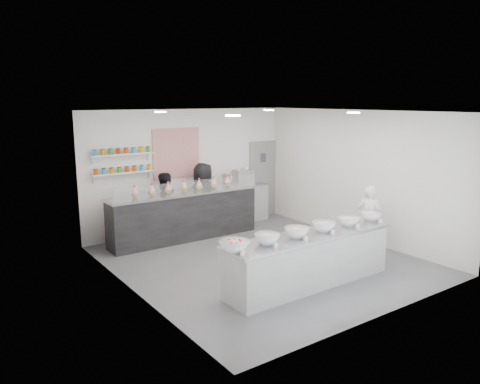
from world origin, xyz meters
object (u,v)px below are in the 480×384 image
espresso_ledge (245,203)px  staff_right (203,198)px  espresso_machine (243,178)px  woman_prep (369,219)px  prep_counter (310,260)px  staff_left (164,206)px  back_bar (185,216)px

espresso_ledge → staff_right: size_ratio=0.77×
espresso_machine → woman_prep: woman_prep is taller
espresso_ledge → prep_counter: bearing=-111.1°
staff_left → staff_right: (1.01, -0.10, 0.08)m
espresso_machine → staff_right: 1.47m
back_bar → staff_left: size_ratio=2.33×
espresso_ledge → back_bar: bearing=-165.3°
staff_left → woman_prep: bearing=121.0°
staff_right → staff_left: bearing=-14.3°
back_bar → staff_right: 0.76m
prep_counter → espresso_ledge: size_ratio=2.56×
espresso_ledge → woman_prep: woman_prep is taller
back_bar → espresso_machine: bearing=15.2°
woman_prep → staff_right: staff_right is taller
prep_counter → staff_left: (-0.84, 4.04, 0.32)m
espresso_ledge → staff_left: staff_left is taller
back_bar → prep_counter: bearing=-82.5°
prep_counter → woman_prep: woman_prep is taller
back_bar → staff_right: bearing=21.0°
prep_counter → staff_right: size_ratio=1.97×
back_bar → staff_left: staff_left is taller
back_bar → staff_left: bearing=136.2°
staff_right → prep_counter: bearing=78.5°
espresso_machine → staff_right: (-1.40, -0.30, -0.32)m
espresso_machine → staff_right: bearing=-167.8°
espresso_machine → woman_prep: bearing=-78.9°
staff_left → staff_right: bearing=163.4°
espresso_ledge → staff_left: bearing=-175.2°
back_bar → woman_prep: 4.16m
back_bar → espresso_machine: size_ratio=7.07×
espresso_ledge → woman_prep: size_ratio=0.91×
back_bar → espresso_machine: (2.06, 0.55, 0.62)m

